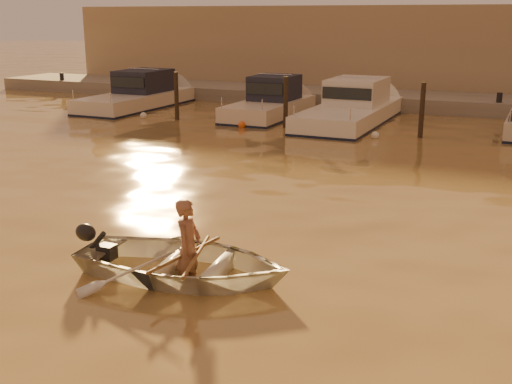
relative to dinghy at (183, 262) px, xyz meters
The scene contains 17 objects.
ground_plane 1.78m from the dinghy, 33.18° to the left, with size 160.00×160.00×0.00m, color brown.
dinghy is the anchor object (origin of this frame).
person 0.29m from the dinghy, ahead, with size 0.61×0.40×1.69m, color #8F5E47.
outboard_motor 1.50m from the dinghy, behind, with size 0.90×0.40×0.70m, color black, non-canonical shape.
oar_port 0.29m from the dinghy, ahead, with size 0.06×0.06×2.10m, color brown.
oar_starboard 0.16m from the dinghy, ahead, with size 0.06×0.06×2.10m, color brown.
moored_boat_0 21.14m from the dinghy, 126.64° to the left, with size 2.46×7.76×1.75m, color silver, non-canonical shape.
moored_boat_1 17.89m from the dinghy, 108.47° to the left, with size 2.23×6.64×1.75m, color beige, non-canonical shape.
moored_boat_2 17.08m from the dinghy, 96.67° to the left, with size 2.66×8.78×1.75m, color white, non-canonical shape.
piling_0 17.32m from the dinghy, 121.44° to the left, with size 0.18×0.18×2.20m, color #2D2319.
piling_1 15.32m from the dinghy, 105.25° to the left, with size 0.18×0.18×2.20m, color #2D2319.
piling_2 14.83m from the dinghy, 85.07° to the left, with size 0.18×0.18×2.20m, color #2D2319.
fender_a 17.85m from the dinghy, 126.09° to the left, with size 0.30×0.30×0.30m, color white.
fender_b 15.08m from the dinghy, 111.73° to the left, with size 0.30×0.30×0.30m, color orange.
fender_c 13.91m from the dinghy, 90.76° to the left, with size 0.30×0.30×0.30m, color white.
quay 22.51m from the dinghy, 86.25° to the left, with size 52.00×4.00×1.00m, color gray.
waterfront_building 28.08m from the dinghy, 86.98° to the left, with size 46.00×7.00×4.80m, color #9E8466.
Camera 1 is at (3.84, -9.73, 4.33)m, focal length 45.00 mm.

